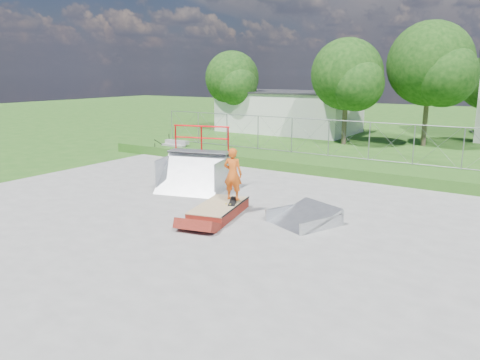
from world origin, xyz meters
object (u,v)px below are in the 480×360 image
(grind_box, at_px, (219,210))
(flat_bank_ramp, at_px, (303,216))
(skater, at_px, (233,176))
(quarter_pipe, at_px, (192,160))

(grind_box, height_order, flat_bank_ramp, flat_bank_ramp)
(grind_box, distance_m, skater, 1.19)
(quarter_pipe, bearing_deg, flat_bank_ramp, -29.82)
(skater, bearing_deg, grind_box, 46.82)
(grind_box, relative_size, quarter_pipe, 1.10)
(skater, bearing_deg, quarter_pipe, -40.01)
(quarter_pipe, relative_size, skater, 1.44)
(flat_bank_ramp, bearing_deg, quarter_pipe, -171.13)
(grind_box, bearing_deg, flat_bank_ramp, 1.04)
(grind_box, distance_m, flat_bank_ramp, 2.75)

